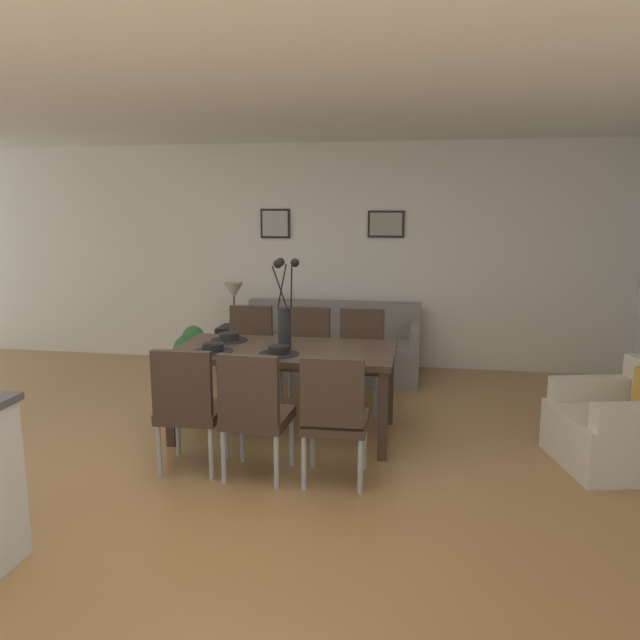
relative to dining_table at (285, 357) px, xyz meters
The scene contains 24 objects.
ground_plane 1.05m from the dining_table, 103.04° to the right, with size 9.00×9.00×0.00m, color #A87A47.
back_wall_panel 2.54m from the dining_table, 94.32° to the left, with size 9.00×0.10×2.60m, color white.
ceiling_panel 2.03m from the dining_table, 114.89° to the right, with size 9.00×7.20×0.08m, color white.
dining_table is the anchor object (origin of this frame).
dining_chair_near_left 0.99m from the dining_table, 121.28° to the right, with size 0.46×0.46×0.92m.
dining_chair_near_right 1.03m from the dining_table, 123.24° to the left, with size 0.45×0.45×0.92m.
dining_chair_far_left 0.89m from the dining_table, 91.06° to the right, with size 0.46×0.46×0.92m.
dining_chair_far_right 0.89m from the dining_table, 89.41° to the left, with size 0.46×0.46×0.92m.
dining_chair_mid_left 1.03m from the dining_table, 58.09° to the right, with size 0.45×0.45×0.92m.
dining_chair_mid_right 1.02m from the dining_table, 58.11° to the left, with size 0.46×0.46×0.92m.
centerpiece_vase 0.36m from the dining_table, 55.35° to the left, with size 0.21×0.23×0.73m.
placemat_near_left 0.58m from the dining_table, 159.10° to the right, with size 0.32×0.32×0.01m, color black.
bowl_near_left 0.59m from the dining_table, 159.10° to the right, with size 0.17×0.17×0.07m.
placemat_near_right 0.58m from the dining_table, 159.10° to the left, with size 0.32×0.32×0.01m, color black.
bowl_near_right 0.59m from the dining_table, 159.10° to the left, with size 0.17×0.17×0.07m.
placemat_far_left 0.22m from the dining_table, 90.00° to the right, with size 0.32×0.32×0.01m, color black.
bowl_far_left 0.24m from the dining_table, 90.00° to the right, with size 0.17×0.17×0.07m.
sofa 1.93m from the dining_table, 87.52° to the left, with size 1.99×0.84×0.80m.
side_table 2.19m from the dining_table, 118.52° to the left, with size 0.36×0.36×0.52m, color black.
table_lamp 2.16m from the dining_table, 118.52° to the left, with size 0.22×0.22×0.51m.
armchair 2.62m from the dining_table, ahead, with size 0.96×0.96×0.75m.
framed_picture_left 2.67m from the dining_table, 105.32° to the left, with size 0.35×0.03×0.34m.
framed_picture_center 2.67m from the dining_table, 74.68° to the left, with size 0.42×0.03×0.31m.
potted_plant 1.73m from the dining_table, 138.07° to the left, with size 0.36×0.36×0.67m.
Camera 1 is at (1.31, -4.04, 1.90)m, focal length 34.87 mm.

